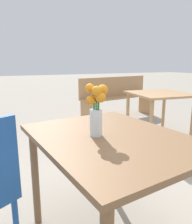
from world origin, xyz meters
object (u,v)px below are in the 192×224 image
(table_front, at_px, (111,152))
(table_back, at_px, (159,100))
(flower_vase, at_px, (96,110))
(bench_near, at_px, (116,95))

(table_front, xyz_separation_m, table_back, (1.64, 1.43, -0.03))
(flower_vase, distance_m, bench_near, 3.41)
(table_front, xyz_separation_m, flower_vase, (-0.08, 0.03, 0.25))
(table_front, bearing_deg, bench_near, 58.32)
(table_front, distance_m, table_back, 2.18)
(bench_near, bearing_deg, flower_vase, -123.07)
(flower_vase, bearing_deg, table_front, -24.83)
(table_back, bearing_deg, flower_vase, -140.78)
(bench_near, xyz_separation_m, table_back, (-0.14, -1.44, 0.13))
(table_front, distance_m, bench_near, 3.38)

